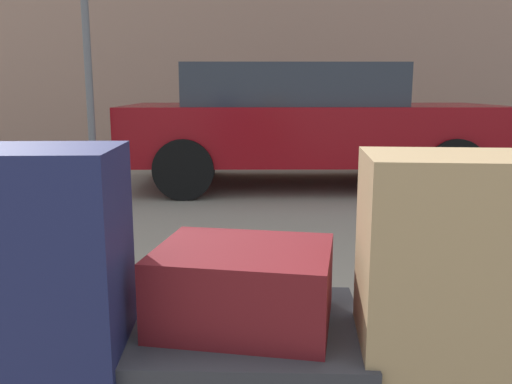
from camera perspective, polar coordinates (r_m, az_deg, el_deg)
The scene contains 7 objects.
suitcase_charcoal_rear_right at distance 1.39m, azimuth -1.16°, elevation -18.57°, with size 0.57×0.47×0.27m, color #2D2D33.
suitcase_tan_stacked_top at distance 1.28m, azimuth 20.37°, elevation -11.71°, with size 0.41×0.27×0.68m, color #9E7F56.
suitcase_navy_rear_left at distance 1.28m, azimuth -22.69°, elevation -11.45°, with size 0.40×0.27×0.70m, color #191E47.
duffel_bag_maroon_topmost_pile at distance 1.29m, azimuth -1.20°, elevation -9.81°, with size 0.40×0.32×0.19m, color maroon.
parked_car at distance 6.49m, azimuth 5.28°, elevation 7.41°, with size 4.36×2.04×1.42m.
bollard_kerb_near at distance 8.37m, azimuth 21.55°, elevation 4.25°, with size 0.24×0.24×0.58m, color #72665B.
no_parking_sign at distance 5.46m, azimuth -17.45°, elevation 14.81°, with size 0.49×0.12×2.55m.
Camera 1 is at (0.06, -1.22, 1.16)m, focal length 37.85 mm.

